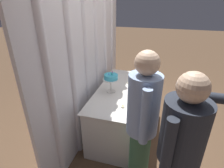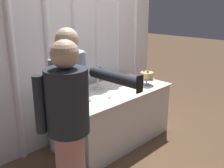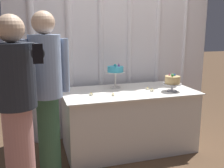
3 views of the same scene
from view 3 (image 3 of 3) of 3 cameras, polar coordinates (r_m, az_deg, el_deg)
The scene contains 11 objects.
ground_plane at distance 3.50m, azimuth 4.06°, elevation -14.20°, with size 24.00×24.00×0.00m, color brown.
draped_curtain at distance 3.73m, azimuth 0.15°, elevation 11.91°, with size 2.94×0.19×2.80m.
cake_table at distance 3.43m, azimuth 3.55°, elevation -7.71°, with size 1.66×0.85×0.77m.
cake_display_nearleft at distance 3.42m, azimuth 0.75°, elevation 2.88°, with size 0.25×0.25×0.33m.
cake_display_nearright at distance 3.34m, azimuth 12.96°, elevation 0.69°, with size 0.23×0.23×0.24m.
tealight_far_left at distance 3.10m, azimuth -4.55°, elevation -2.28°, with size 0.05×0.05×0.03m.
tealight_near_left at distance 3.06m, azimuth 0.23°, elevation -2.40°, with size 0.04×0.04×0.04m.
tealight_near_right at distance 3.41m, azimuth 7.70°, elevation -1.03°, with size 0.04×0.04×0.03m.
tealight_far_right at distance 3.32m, azimuth 8.65°, elevation -1.38°, with size 0.05×0.05×0.04m.
guest_man_dark_suit at distance 2.69m, azimuth -13.98°, elevation -1.10°, with size 0.47×0.36×1.71m.
guest_girl_blue_dress at distance 2.37m, azimuth -20.10°, elevation -4.28°, with size 0.48×0.83×1.66m.
Camera 3 is at (-1.15, -2.92, 1.55)m, focal length 42.13 mm.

